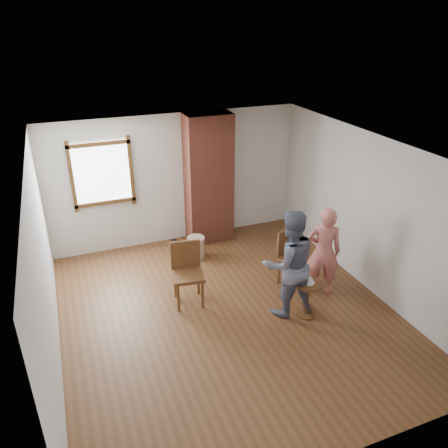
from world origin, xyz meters
The scene contains 12 objects.
ground centered at (0.00, 0.00, 0.00)m, with size 5.50×5.50×0.00m, color brown.
room_shell centered at (-0.06, 0.61, 1.81)m, with size 5.04×5.52×2.62m.
brick_chimney centered at (0.60, 2.50, 1.30)m, with size 0.90×0.50×2.60m, color #A34F3A.
stoneware_crock centered at (0.09, 1.83, 0.21)m, with size 0.33×0.33×0.43m, color tan.
dark_pot centered at (-0.19, 2.40, 0.07)m, with size 0.14×0.14×0.14m, color black.
dining_chair_left centered at (-0.46, 0.57, 0.57)m, with size 0.54×0.54×1.02m.
dining_chair_right centered at (1.36, 0.42, 0.55)m, with size 0.58×0.58×0.99m.
side_table centered at (1.12, -0.50, 0.40)m, with size 0.40×0.40×0.60m.
cake_plate centered at (1.12, -0.50, 0.60)m, with size 0.18×0.18×0.01m, color white.
cake_slice centered at (1.13, -0.50, 0.64)m, with size 0.08×0.07×0.06m, color white.
man centered at (0.88, -0.30, 0.87)m, with size 0.85×0.66×1.74m, color #151A39.
person_pink centered at (1.68, -0.01, 0.77)m, with size 0.56×0.37×1.54m, color #D27069.
Camera 1 is at (-2.09, -5.19, 4.27)m, focal length 35.00 mm.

